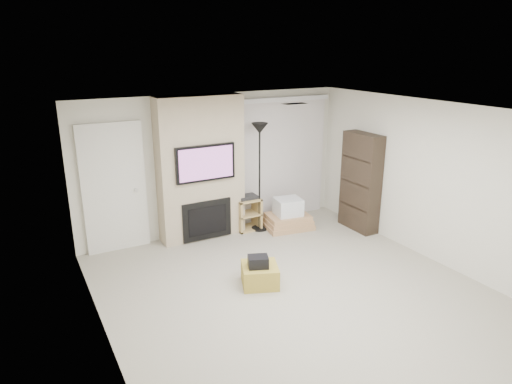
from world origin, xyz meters
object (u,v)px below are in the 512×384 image
av_stand (247,212)px  box_stack (288,217)px  ottoman (260,275)px  floor_lamp (260,147)px  bookshelf (361,182)px

av_stand → box_stack: av_stand is taller
ottoman → box_stack: bearing=47.1°
floor_lamp → av_stand: floor_lamp is taller
floor_lamp → box_stack: size_ratio=2.11×
ottoman → floor_lamp: size_ratio=0.25×
floor_lamp → bookshelf: size_ratio=1.11×
ottoman → av_stand: 2.12m
av_stand → bookshelf: 2.15m
av_stand → bookshelf: (1.84, -0.96, 0.55)m
bookshelf → floor_lamp: bearing=153.1°
floor_lamp → bookshelf: floor_lamp is taller
box_stack → ottoman: bearing=-132.9°
floor_lamp → av_stand: (-0.19, 0.12, -1.22)m
box_stack → bookshelf: bearing=-29.6°
ottoman → bookshelf: (2.66, 0.98, 0.75)m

